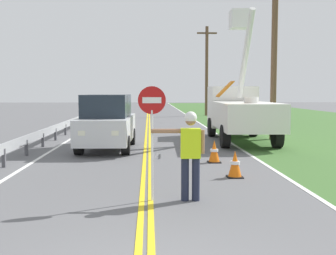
{
  "coord_description": "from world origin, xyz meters",
  "views": [
    {
      "loc": [
        0.07,
        -4.39,
        2.23
      ],
      "look_at": [
        0.6,
        7.53,
        1.2
      ],
      "focal_mm": 45.08,
      "sensor_mm": 36.0,
      "label": 1
    }
  ],
  "objects_px": {
    "utility_bucket_truck": "(239,109)",
    "utility_pole_mid": "(207,69)",
    "traffic_cone_mid": "(214,152)",
    "flagger_worker": "(190,150)",
    "traffic_cone_lead": "(235,165)",
    "utility_pole_near": "(274,38)",
    "oncoming_suv_nearest": "(107,122)",
    "traffic_cone_tail": "(199,143)",
    "stop_sign_paddle": "(152,117)"
  },
  "relations": [
    {
      "from": "stop_sign_paddle",
      "to": "traffic_cone_mid",
      "type": "bearing_deg",
      "value": 66.49
    },
    {
      "from": "oncoming_suv_nearest",
      "to": "utility_pole_mid",
      "type": "xyz_separation_m",
      "value": [
        6.86,
        22.29,
        3.16
      ]
    },
    {
      "from": "stop_sign_paddle",
      "to": "oncoming_suv_nearest",
      "type": "height_order",
      "value": "stop_sign_paddle"
    },
    {
      "from": "utility_bucket_truck",
      "to": "oncoming_suv_nearest",
      "type": "relative_size",
      "value": 1.47
    },
    {
      "from": "utility_bucket_truck",
      "to": "traffic_cone_tail",
      "type": "height_order",
      "value": "utility_bucket_truck"
    },
    {
      "from": "utility_pole_near",
      "to": "traffic_cone_mid",
      "type": "relative_size",
      "value": 12.76
    },
    {
      "from": "oncoming_suv_nearest",
      "to": "stop_sign_paddle",
      "type": "bearing_deg",
      "value": -77.9
    },
    {
      "from": "utility_pole_near",
      "to": "traffic_cone_lead",
      "type": "xyz_separation_m",
      "value": [
        -3.52,
        -8.59,
        -4.32
      ]
    },
    {
      "from": "utility_bucket_truck",
      "to": "utility_pole_near",
      "type": "relative_size",
      "value": 0.77
    },
    {
      "from": "flagger_worker",
      "to": "utility_bucket_truck",
      "type": "xyz_separation_m",
      "value": [
        3.25,
        10.41,
        0.38
      ]
    },
    {
      "from": "flagger_worker",
      "to": "stop_sign_paddle",
      "type": "relative_size",
      "value": 0.78
    },
    {
      "from": "traffic_cone_mid",
      "to": "oncoming_suv_nearest",
      "type": "bearing_deg",
      "value": 138.73
    },
    {
      "from": "utility_pole_near",
      "to": "traffic_cone_tail",
      "type": "xyz_separation_m",
      "value": [
        -3.91,
        -3.95,
        -4.32
      ]
    },
    {
      "from": "utility_pole_near",
      "to": "flagger_worker",
      "type": "bearing_deg",
      "value": -114.36
    },
    {
      "from": "flagger_worker",
      "to": "utility_bucket_truck",
      "type": "distance_m",
      "value": 10.91
    },
    {
      "from": "traffic_cone_lead",
      "to": "utility_pole_near",
      "type": "bearing_deg",
      "value": 67.7
    },
    {
      "from": "utility_pole_near",
      "to": "traffic_cone_tail",
      "type": "bearing_deg",
      "value": -134.69
    },
    {
      "from": "utility_bucket_truck",
      "to": "utility_pole_mid",
      "type": "relative_size",
      "value": 0.85
    },
    {
      "from": "traffic_cone_mid",
      "to": "traffic_cone_tail",
      "type": "bearing_deg",
      "value": 94.95
    },
    {
      "from": "flagger_worker",
      "to": "utility_bucket_truck",
      "type": "relative_size",
      "value": 0.27
    },
    {
      "from": "utility_bucket_truck",
      "to": "utility_pole_mid",
      "type": "bearing_deg",
      "value": 86.53
    },
    {
      "from": "utility_pole_mid",
      "to": "traffic_cone_mid",
      "type": "distance_m",
      "value": 25.97
    },
    {
      "from": "oncoming_suv_nearest",
      "to": "utility_pole_mid",
      "type": "height_order",
      "value": "utility_pole_mid"
    },
    {
      "from": "utility_pole_near",
      "to": "traffic_cone_tail",
      "type": "height_order",
      "value": "utility_pole_near"
    },
    {
      "from": "traffic_cone_lead",
      "to": "traffic_cone_tail",
      "type": "distance_m",
      "value": 4.65
    },
    {
      "from": "flagger_worker",
      "to": "traffic_cone_lead",
      "type": "bearing_deg",
      "value": 58.45
    },
    {
      "from": "traffic_cone_lead",
      "to": "stop_sign_paddle",
      "type": "bearing_deg",
      "value": -133.98
    },
    {
      "from": "flagger_worker",
      "to": "utility_pole_near",
      "type": "bearing_deg",
      "value": 65.64
    },
    {
      "from": "traffic_cone_mid",
      "to": "flagger_worker",
      "type": "bearing_deg",
      "value": -104.81
    },
    {
      "from": "flagger_worker",
      "to": "traffic_cone_tail",
      "type": "distance_m",
      "value": 7.02
    },
    {
      "from": "traffic_cone_tail",
      "to": "utility_bucket_truck",
      "type": "bearing_deg",
      "value": 57.46
    },
    {
      "from": "utility_pole_mid",
      "to": "traffic_cone_lead",
      "type": "bearing_deg",
      "value": -96.25
    },
    {
      "from": "utility_bucket_truck",
      "to": "traffic_cone_tail",
      "type": "relative_size",
      "value": 9.8
    },
    {
      "from": "traffic_cone_tail",
      "to": "traffic_cone_mid",
      "type": "bearing_deg",
      "value": -85.05
    },
    {
      "from": "stop_sign_paddle",
      "to": "traffic_cone_lead",
      "type": "height_order",
      "value": "stop_sign_paddle"
    },
    {
      "from": "utility_pole_near",
      "to": "traffic_cone_tail",
      "type": "relative_size",
      "value": 12.76
    },
    {
      "from": "oncoming_suv_nearest",
      "to": "traffic_cone_lead",
      "type": "height_order",
      "value": "oncoming_suv_nearest"
    },
    {
      "from": "utility_bucket_truck",
      "to": "utility_pole_mid",
      "type": "height_order",
      "value": "utility_pole_mid"
    },
    {
      "from": "stop_sign_paddle",
      "to": "traffic_cone_lead",
      "type": "bearing_deg",
      "value": 46.02
    },
    {
      "from": "traffic_cone_lead",
      "to": "traffic_cone_mid",
      "type": "xyz_separation_m",
      "value": [
        -0.18,
        2.31,
        0.0
      ]
    },
    {
      "from": "flagger_worker",
      "to": "stop_sign_paddle",
      "type": "bearing_deg",
      "value": 177.85
    },
    {
      "from": "flagger_worker",
      "to": "traffic_cone_tail",
      "type": "xyz_separation_m",
      "value": [
        1.01,
        6.91,
        -0.71
      ]
    },
    {
      "from": "traffic_cone_mid",
      "to": "traffic_cone_tail",
      "type": "height_order",
      "value": "same"
    },
    {
      "from": "traffic_cone_tail",
      "to": "oncoming_suv_nearest",
      "type": "bearing_deg",
      "value": 165.89
    },
    {
      "from": "oncoming_suv_nearest",
      "to": "traffic_cone_tail",
      "type": "bearing_deg",
      "value": -14.11
    },
    {
      "from": "traffic_cone_lead",
      "to": "traffic_cone_tail",
      "type": "height_order",
      "value": "same"
    },
    {
      "from": "oncoming_suv_nearest",
      "to": "traffic_cone_mid",
      "type": "bearing_deg",
      "value": -41.27
    },
    {
      "from": "utility_bucket_truck",
      "to": "oncoming_suv_nearest",
      "type": "bearing_deg",
      "value": -155.04
    },
    {
      "from": "traffic_cone_lead",
      "to": "traffic_cone_mid",
      "type": "relative_size",
      "value": 1.0
    },
    {
      "from": "flagger_worker",
      "to": "utility_pole_near",
      "type": "distance_m",
      "value": 12.45
    }
  ]
}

